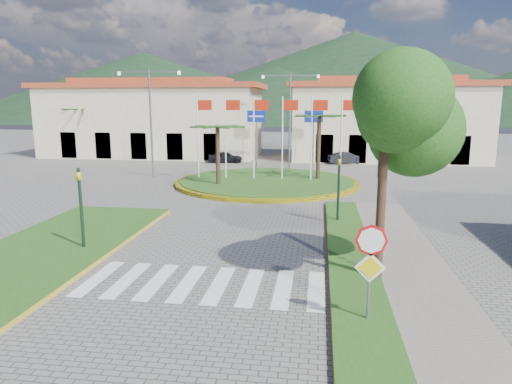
# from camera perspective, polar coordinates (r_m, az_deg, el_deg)

# --- Properties ---
(ground) EXTENTS (160.00, 160.00, 0.00)m
(ground) POSITION_cam_1_polar(r_m,az_deg,el_deg) (11.20, -12.54, -18.92)
(ground) COLOR slate
(ground) RESTS_ON ground
(sidewalk_right) EXTENTS (4.00, 28.00, 0.15)m
(sidewalk_right) POSITION_cam_1_polar(r_m,az_deg,el_deg) (12.56, 18.89, -15.42)
(sidewalk_right) COLOR gray
(sidewalk_right) RESTS_ON ground
(verge_right) EXTENTS (1.60, 28.00, 0.18)m
(verge_right) POSITION_cam_1_polar(r_m,az_deg,el_deg) (12.38, 13.23, -15.42)
(verge_right) COLOR #204E16
(verge_right) RESTS_ON ground
(median_left) EXTENTS (5.00, 14.00, 0.18)m
(median_left) POSITION_cam_1_polar(r_m,az_deg,el_deg) (18.92, -24.88, -6.77)
(median_left) COLOR #204E16
(median_left) RESTS_ON ground
(crosswalk) EXTENTS (8.00, 3.00, 0.01)m
(crosswalk) POSITION_cam_1_polar(r_m,az_deg,el_deg) (14.62, -6.99, -11.30)
(crosswalk) COLOR silver
(crosswalk) RESTS_ON ground
(roundabout_island) EXTENTS (12.70, 12.70, 6.00)m
(roundabout_island) POSITION_cam_1_polar(r_m,az_deg,el_deg) (31.71, 1.38, 1.31)
(roundabout_island) COLOR yellow
(roundabout_island) RESTS_ON ground
(stop_sign) EXTENTS (0.80, 0.11, 2.65)m
(stop_sign) POSITION_cam_1_polar(r_m,az_deg,el_deg) (11.70, 14.11, -8.02)
(stop_sign) COLOR slate
(stop_sign) RESTS_ON ground
(deciduous_tree) EXTENTS (3.60, 3.60, 6.80)m
(deciduous_tree) POSITION_cam_1_polar(r_m,az_deg,el_deg) (14.17, 15.93, 9.14)
(deciduous_tree) COLOR black
(deciduous_tree) RESTS_ON ground
(traffic_light_left) EXTENTS (0.15, 0.18, 3.20)m
(traffic_light_left) POSITION_cam_1_polar(r_m,az_deg,el_deg) (18.22, -21.06, -1.10)
(traffic_light_left) COLOR black
(traffic_light_left) RESTS_ON ground
(traffic_light_right) EXTENTS (0.15, 0.18, 3.20)m
(traffic_light_right) POSITION_cam_1_polar(r_m,az_deg,el_deg) (21.37, 10.31, 1.17)
(traffic_light_right) COLOR black
(traffic_light_right) RESTS_ON ground
(traffic_light_far) EXTENTS (0.18, 0.15, 3.20)m
(traffic_light_far) POSITION_cam_1_polar(r_m,az_deg,el_deg) (35.50, 15.14, 4.86)
(traffic_light_far) COLOR black
(traffic_light_far) RESTS_ON ground
(direction_sign_west) EXTENTS (1.60, 0.14, 5.20)m
(direction_sign_west) POSITION_cam_1_polar(r_m,az_deg,el_deg) (40.45, 0.04, 8.21)
(direction_sign_west) COLOR slate
(direction_sign_west) RESTS_ON ground
(direction_sign_east) EXTENTS (1.60, 0.14, 5.20)m
(direction_sign_east) POSITION_cam_1_polar(r_m,az_deg,el_deg) (40.06, 7.21, 8.10)
(direction_sign_east) COLOR slate
(direction_sign_east) RESTS_ON ground
(street_lamp_centre) EXTENTS (4.80, 0.16, 8.00)m
(street_lamp_centre) POSITION_cam_1_polar(r_m,az_deg,el_deg) (39.14, 4.25, 9.50)
(street_lamp_centre) COLOR slate
(street_lamp_centre) RESTS_ON ground
(street_lamp_west) EXTENTS (4.80, 0.16, 8.00)m
(street_lamp_west) POSITION_cam_1_polar(r_m,az_deg,el_deg) (35.37, -13.03, 9.09)
(street_lamp_west) COLOR slate
(street_lamp_west) RESTS_ON ground
(building_left) EXTENTS (23.32, 9.54, 8.05)m
(building_left) POSITION_cam_1_polar(r_m,az_deg,el_deg) (50.25, -12.66, 8.93)
(building_left) COLOR beige
(building_left) RESTS_ON ground
(building_right) EXTENTS (19.08, 9.54, 8.05)m
(building_right) POSITION_cam_1_polar(r_m,az_deg,el_deg) (47.50, 15.93, 8.67)
(building_right) COLOR beige
(building_right) RESTS_ON ground
(hill_far_west) EXTENTS (140.00, 140.00, 22.00)m
(hill_far_west) POSITION_cam_1_polar(r_m,az_deg,el_deg) (160.24, -13.81, 12.71)
(hill_far_west) COLOR black
(hill_far_west) RESTS_ON ground
(hill_far_mid) EXTENTS (180.00, 180.00, 30.00)m
(hill_far_mid) POSITION_cam_1_polar(r_m,az_deg,el_deg) (169.69, 12.20, 14.03)
(hill_far_mid) COLOR black
(hill_far_mid) RESTS_ON ground
(hill_near_back) EXTENTS (110.00, 110.00, 16.00)m
(hill_near_back) POSITION_cam_1_polar(r_m,az_deg,el_deg) (139.72, 2.46, 12.07)
(hill_near_back) COLOR black
(hill_near_back) RESTS_ON ground
(white_van) EXTENTS (5.05, 2.61, 1.36)m
(white_van) POSITION_cam_1_polar(r_m,az_deg,el_deg) (47.03, -10.22, 4.96)
(white_van) COLOR silver
(white_van) RESTS_ON ground
(car_dark_a) EXTENTS (3.35, 1.79, 1.08)m
(car_dark_a) POSITION_cam_1_polar(r_m,az_deg,el_deg) (43.24, -3.86, 4.40)
(car_dark_a) COLOR black
(car_dark_a) RESTS_ON ground
(car_dark_b) EXTENTS (3.65, 2.14, 1.14)m
(car_dark_b) POSITION_cam_1_polar(r_m,az_deg,el_deg) (43.17, 11.17, 4.24)
(car_dark_b) COLOR black
(car_dark_b) RESTS_ON ground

